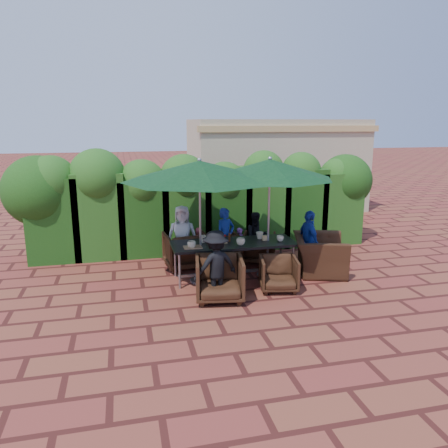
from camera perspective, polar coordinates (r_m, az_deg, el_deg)
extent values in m
plane|color=maroon|center=(8.86, 0.37, -7.42)|extent=(80.00, 80.00, 0.00)
cube|color=black|center=(8.82, 1.28, -2.57)|extent=(2.50, 0.90, 0.05)
cube|color=gray|center=(9.00, 1.26, -6.28)|extent=(2.30, 0.05, 0.05)
cylinder|color=gray|center=(8.40, -5.80, -6.15)|extent=(0.05, 0.05, 0.70)
cylinder|color=gray|center=(9.06, -6.39, -4.71)|extent=(0.05, 0.05, 0.70)
cylinder|color=gray|center=(8.96, 9.00, -4.98)|extent=(0.05, 0.05, 0.70)
cylinder|color=gray|center=(9.58, 7.43, -3.72)|extent=(0.05, 0.05, 0.70)
cylinder|color=gray|center=(8.87, -3.04, -7.32)|extent=(0.44, 0.44, 0.03)
cylinder|color=gray|center=(8.53, -3.13, 0.16)|extent=(0.04, 0.04, 2.40)
cone|color=black|center=(8.36, -3.22, 6.98)|extent=(2.99, 2.99, 0.38)
sphere|color=gray|center=(8.34, -3.24, 8.35)|extent=(0.08, 0.08, 0.08)
cylinder|color=gray|center=(9.22, 5.67, -6.57)|extent=(0.44, 0.44, 0.03)
cylinder|color=gray|center=(8.89, 5.84, 0.64)|extent=(0.04, 0.04, 2.40)
cone|color=black|center=(8.72, 6.00, 7.19)|extent=(2.56, 2.56, 0.38)
sphere|color=gray|center=(8.70, 6.03, 8.50)|extent=(0.08, 0.08, 0.08)
imported|color=black|center=(9.57, -5.18, -3.20)|extent=(0.91, 0.86, 0.86)
imported|color=black|center=(9.90, -0.44, -2.87)|extent=(0.77, 0.73, 0.76)
imported|color=black|center=(9.95, 4.58, -2.90)|extent=(0.92, 0.90, 0.74)
imported|color=black|center=(7.83, -0.60, -6.88)|extent=(0.95, 0.91, 0.86)
imported|color=black|center=(8.36, 7.15, -6.26)|extent=(0.80, 0.77, 0.71)
imported|color=black|center=(9.41, 12.40, -3.15)|extent=(1.10, 1.38, 1.05)
imported|color=silver|center=(9.61, -5.48, -1.59)|extent=(0.74, 0.52, 1.36)
imported|color=#1C3497|center=(9.69, 0.20, -1.64)|extent=(0.57, 0.53, 1.28)
imported|color=black|center=(10.04, 4.25, -1.61)|extent=(0.56, 0.37, 1.12)
imported|color=black|center=(7.76, -1.09, -5.46)|extent=(0.89, 0.58, 1.28)
imported|color=#1C3497|center=(9.45, 11.00, -2.19)|extent=(0.43, 0.79, 1.31)
imported|color=#DB4D62|center=(9.80, -3.22, -2.86)|extent=(0.35, 0.31, 0.83)
imported|color=#A150AF|center=(9.91, 2.11, -2.76)|extent=(0.29, 0.24, 0.79)
imported|color=#258733|center=(13.09, 3.24, 3.65)|extent=(1.79, 0.68, 1.91)
imported|color=#DB4D62|center=(13.32, 6.94, 3.80)|extent=(0.95, 0.60, 1.93)
imported|color=gray|center=(13.82, 10.54, 3.88)|extent=(1.30, 1.11, 1.87)
imported|color=beige|center=(8.45, -4.25, -2.69)|extent=(0.17, 0.17, 0.13)
imported|color=beige|center=(8.82, -2.77, -1.96)|extent=(0.14, 0.14, 0.14)
imported|color=beige|center=(8.61, 2.19, -2.32)|extent=(0.17, 0.17, 0.14)
imported|color=beige|center=(9.09, 4.69, -1.50)|extent=(0.15, 0.15, 0.15)
imported|color=beige|center=(8.96, 7.34, -1.88)|extent=(0.15, 0.15, 0.12)
cylinder|color=#B20C0A|center=(8.75, 0.06, -1.95)|extent=(0.04, 0.04, 0.17)
cylinder|color=#4C230C|center=(8.85, 0.72, -1.78)|extent=(0.04, 0.04, 0.17)
cube|color=#A77651|center=(8.47, -4.10, -3.04)|extent=(0.35, 0.25, 0.02)
cube|color=tan|center=(8.74, 0.02, -2.21)|extent=(0.12, 0.06, 0.10)
cube|color=tan|center=(8.99, 5.41, -1.83)|extent=(0.12, 0.06, 0.10)
cube|color=#17390F|center=(10.70, -21.25, 0.63)|extent=(1.15, 0.95, 1.92)
sphere|color=#17390F|center=(10.56, -21.64, 5.19)|extent=(1.17, 1.17, 1.17)
cube|color=#17390F|center=(10.59, -15.92, 1.14)|extent=(1.15, 0.95, 2.00)
sphere|color=#17390F|center=(10.45, -16.23, 5.97)|extent=(1.29, 1.29, 1.29)
cube|color=#17390F|center=(10.61, -10.49, 0.89)|extent=(1.15, 0.95, 1.80)
sphere|color=#17390F|center=(10.47, -10.67, 5.18)|extent=(1.15, 1.15, 1.15)
cube|color=#17390F|center=(10.69, -5.14, 1.40)|extent=(1.15, 0.95, 1.89)
sphere|color=#17390F|center=(10.55, -5.23, 5.91)|extent=(1.18, 1.18, 1.18)
cube|color=#17390F|center=(10.89, 0.09, 1.23)|extent=(1.15, 0.95, 1.73)
sphere|color=#17390F|center=(10.75, 0.09, 5.22)|extent=(1.11, 1.11, 1.11)
cube|color=#17390F|center=(11.12, 5.11, 2.23)|extent=(1.15, 0.95, 2.03)
sphere|color=#17390F|center=(10.99, 5.21, 6.91)|extent=(1.03, 1.03, 1.03)
cube|color=#17390F|center=(11.48, 9.85, 2.29)|extent=(1.15, 0.95, 1.97)
sphere|color=#17390F|center=(11.35, 10.03, 6.68)|extent=(1.03, 1.03, 1.03)
cube|color=#17390F|center=(11.91, 14.28, 2.17)|extent=(1.15, 0.95, 1.85)
sphere|color=#17390F|center=(11.79, 14.51, 6.11)|extent=(0.90, 0.90, 0.90)
sphere|color=#17390F|center=(10.73, -23.06, 4.00)|extent=(1.60, 1.60, 1.60)
sphere|color=#17390F|center=(12.04, 15.52, 5.47)|extent=(1.40, 1.40, 1.40)
cube|color=#BAAF8B|center=(16.09, 6.70, 7.70)|extent=(6.00, 3.00, 3.20)
cube|color=tan|center=(14.66, 8.80, 12.20)|extent=(6.20, 0.25, 0.20)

